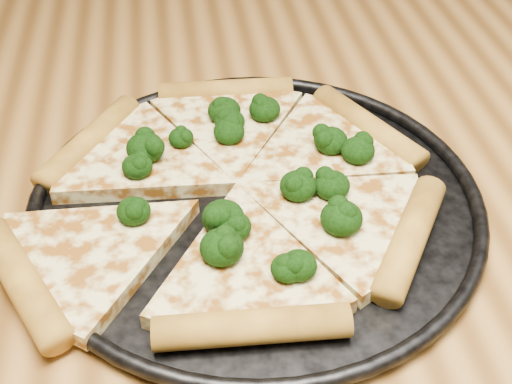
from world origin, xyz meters
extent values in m
cube|color=olive|center=(0.00, 0.00, 0.73)|extent=(1.20, 0.90, 0.04)
cylinder|color=black|center=(-0.11, -0.01, 0.75)|extent=(0.35, 0.35, 0.01)
torus|color=black|center=(-0.11, -0.01, 0.76)|extent=(0.36, 0.36, 0.01)
cylinder|color=gold|center=(0.00, 0.07, 0.77)|extent=(0.08, 0.12, 0.02)
cylinder|color=gold|center=(-0.11, 0.14, 0.77)|extent=(0.13, 0.03, 0.02)
cylinder|color=gold|center=(-0.24, 0.08, 0.77)|extent=(0.09, 0.12, 0.02)
cylinder|color=gold|center=(-0.28, -0.08, 0.77)|extent=(0.08, 0.12, 0.02)
cylinder|color=gold|center=(-0.13, -0.14, 0.77)|extent=(0.13, 0.03, 0.02)
cylinder|color=gold|center=(0.00, -0.07, 0.77)|extent=(0.09, 0.12, 0.02)
ellipsoid|color=black|center=(-0.14, -0.05, 0.78)|extent=(0.03, 0.03, 0.02)
ellipsoid|color=black|center=(-0.20, -0.03, 0.78)|extent=(0.03, 0.03, 0.02)
ellipsoid|color=black|center=(-0.12, 0.06, 0.78)|extent=(0.03, 0.03, 0.02)
ellipsoid|color=black|center=(-0.02, 0.02, 0.78)|extent=(0.03, 0.03, 0.02)
ellipsoid|color=black|center=(-0.13, -0.06, 0.78)|extent=(0.03, 0.03, 0.02)
ellipsoid|color=black|center=(-0.12, 0.09, 0.78)|extent=(0.03, 0.03, 0.02)
ellipsoid|color=black|center=(-0.04, 0.04, 0.78)|extent=(0.03, 0.03, 0.02)
ellipsoid|color=black|center=(-0.08, 0.09, 0.78)|extent=(0.03, 0.03, 0.02)
ellipsoid|color=black|center=(-0.16, 0.06, 0.78)|extent=(0.02, 0.02, 0.02)
ellipsoid|color=black|center=(-0.05, -0.02, 0.78)|extent=(0.03, 0.03, 0.02)
ellipsoid|color=black|center=(-0.12, 0.08, 0.78)|extent=(0.03, 0.03, 0.02)
ellipsoid|color=black|center=(-0.19, 0.05, 0.78)|extent=(0.03, 0.03, 0.02)
ellipsoid|color=black|center=(-0.08, -0.02, 0.78)|extent=(0.03, 0.03, 0.02)
ellipsoid|color=black|center=(-0.09, -0.10, 0.78)|extent=(0.03, 0.03, 0.02)
ellipsoid|color=black|center=(-0.05, -0.06, 0.78)|extent=(0.03, 0.03, 0.02)
ellipsoid|color=black|center=(-0.14, -0.08, 0.78)|extent=(0.03, 0.03, 0.02)
ellipsoid|color=black|center=(-0.10, -0.10, 0.78)|extent=(0.02, 0.02, 0.02)
ellipsoid|color=black|center=(-0.20, 0.03, 0.78)|extent=(0.02, 0.02, 0.02)
camera|label=1|loc=(-0.16, -0.41, 1.11)|focal=47.30mm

